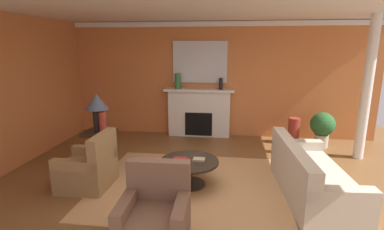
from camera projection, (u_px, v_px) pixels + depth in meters
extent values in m
plane|color=brown|center=(204.00, 187.00, 5.02)|extent=(9.65, 9.65, 0.00)
cube|color=#CC723D|center=(216.00, 80.00, 7.70)|extent=(8.03, 0.12, 2.94)
cube|color=#CC723D|center=(3.00, 94.00, 5.46)|extent=(0.12, 6.74, 2.94)
cube|color=white|center=(208.00, 4.00, 4.62)|extent=(8.03, 6.74, 0.06)
cube|color=white|center=(217.00, 24.00, 7.30)|extent=(8.03, 0.08, 0.12)
cube|color=tan|center=(189.00, 184.00, 5.11)|extent=(3.18, 2.72, 0.01)
cube|color=white|center=(199.00, 114.00, 7.75)|extent=(1.60, 0.25, 1.19)
cube|color=black|center=(199.00, 123.00, 7.79)|extent=(0.70, 0.26, 0.60)
cube|color=white|center=(199.00, 90.00, 7.58)|extent=(1.80, 0.35, 0.06)
cube|color=silver|center=(200.00, 62.00, 7.56)|extent=(1.39, 0.04, 1.05)
cube|color=beige|center=(313.00, 183.00, 4.68)|extent=(1.05, 2.16, 0.45)
cube|color=beige|center=(292.00, 157.00, 4.60)|extent=(0.35, 2.11, 0.40)
cube|color=beige|center=(339.00, 211.00, 3.74)|extent=(0.91, 0.26, 0.62)
cube|color=beige|center=(296.00, 156.00, 5.58)|extent=(0.91, 0.26, 0.62)
cube|color=#9E7A4C|center=(87.00, 174.00, 5.01)|extent=(0.81, 0.81, 0.44)
cube|color=#9E7A4C|center=(103.00, 149.00, 4.86)|extent=(0.17, 0.80, 0.51)
cube|color=#9E7A4C|center=(95.00, 162.00, 5.31)|extent=(0.80, 0.15, 0.60)
cube|color=#9E7A4C|center=(76.00, 178.00, 4.67)|extent=(0.80, 0.15, 0.60)
cube|color=brown|center=(154.00, 228.00, 3.54)|extent=(0.83, 0.83, 0.44)
cube|color=brown|center=(159.00, 179.00, 3.74)|extent=(0.81, 0.19, 0.51)
cube|color=brown|center=(127.00, 220.00, 3.55)|extent=(0.17, 0.80, 0.60)
cube|color=brown|center=(182.00, 223.00, 3.49)|extent=(0.17, 0.80, 0.60)
cylinder|color=#2D2319|center=(189.00, 162.00, 5.01)|extent=(1.00, 1.00, 0.04)
cylinder|color=#2D2319|center=(189.00, 174.00, 5.06)|extent=(0.12, 0.12, 0.41)
cylinder|color=#2D2319|center=(189.00, 184.00, 5.11)|extent=(0.56, 0.56, 0.03)
cube|color=#2D2319|center=(99.00, 133.00, 5.80)|extent=(0.56, 0.56, 0.04)
cube|color=#2D2319|center=(100.00, 149.00, 5.88)|extent=(0.10, 0.10, 0.66)
cube|color=#2D2319|center=(101.00, 164.00, 5.95)|extent=(0.45, 0.45, 0.04)
cylinder|color=black|center=(98.00, 121.00, 5.74)|extent=(0.18, 0.18, 0.45)
cone|color=#4C566B|center=(97.00, 102.00, 5.66)|extent=(0.44, 0.44, 0.30)
cylinder|color=#33703D|center=(178.00, 81.00, 7.57)|extent=(0.15, 0.15, 0.40)
cylinder|color=#9E3328|center=(103.00, 123.00, 5.61)|extent=(0.14, 0.14, 0.43)
cylinder|color=black|center=(221.00, 84.00, 7.44)|extent=(0.10, 0.10, 0.29)
cylinder|color=#9E3328|center=(294.00, 131.00, 7.22)|extent=(0.27, 0.27, 0.63)
cube|color=tan|center=(199.00, 159.00, 5.01)|extent=(0.20, 0.16, 0.03)
cube|color=maroon|center=(181.00, 160.00, 4.91)|extent=(0.28, 0.20, 0.03)
cube|color=maroon|center=(181.00, 159.00, 4.84)|extent=(0.21, 0.16, 0.03)
cylinder|color=#BCB29E|center=(321.00, 141.00, 7.00)|extent=(0.32, 0.32, 0.30)
sphere|color=#28602D|center=(323.00, 124.00, 6.91)|extent=(0.56, 0.56, 0.56)
cylinder|color=white|center=(367.00, 90.00, 6.01)|extent=(0.20, 0.20, 2.94)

